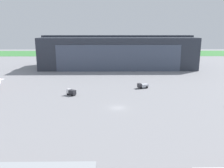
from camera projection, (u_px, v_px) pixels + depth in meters
name	position (u px, v px, depth m)	size (l,w,h in m)	color
ground_plane	(118.00, 108.00, 72.81)	(440.00, 440.00, 0.00)	gray
grass_field_strip	(112.00, 53.00, 239.68)	(440.00, 56.00, 0.08)	#3E833F
maintenance_hangar	(117.00, 52.00, 150.16)	(96.97, 33.97, 20.81)	#2D333D
pushback_tractor	(143.00, 86.00, 96.99)	(4.88, 3.62, 2.10)	#2D2D33
fuel_bowser	(71.00, 92.00, 86.50)	(3.85, 3.32, 2.36)	silver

